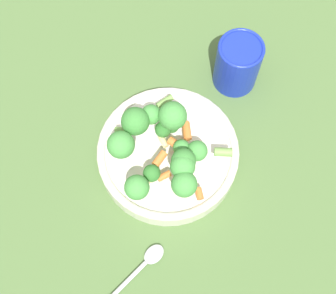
# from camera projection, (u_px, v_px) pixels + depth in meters

# --- Properties ---
(ground_plane) EXTENTS (3.00, 3.00, 0.00)m
(ground_plane) POSITION_uv_depth(u_px,v_px,m) (168.00, 159.00, 0.81)
(ground_plane) COLOR #4C6B38
(bowl) EXTENTS (0.24, 0.24, 0.05)m
(bowl) POSITION_uv_depth(u_px,v_px,m) (168.00, 154.00, 0.79)
(bowl) COLOR silver
(bowl) RESTS_ON ground_plane
(pasta_salad) EXTENTS (0.19, 0.19, 0.08)m
(pasta_salad) POSITION_uv_depth(u_px,v_px,m) (161.00, 147.00, 0.72)
(pasta_salad) COLOR #8CB766
(pasta_salad) RESTS_ON bowl
(cup) EXTENTS (0.08, 0.08, 0.10)m
(cup) POSITION_uv_depth(u_px,v_px,m) (238.00, 63.00, 0.82)
(cup) COLOR #192DAD
(cup) RESTS_ON ground_plane
(spoon) EXTENTS (0.08, 0.19, 0.01)m
(spoon) POSITION_uv_depth(u_px,v_px,m) (133.00, 275.00, 0.73)
(spoon) COLOR silver
(spoon) RESTS_ON ground_plane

